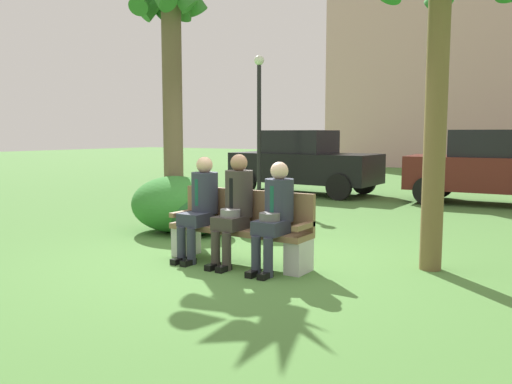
{
  "coord_description": "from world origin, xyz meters",
  "views": [
    {
      "loc": [
        3.69,
        -5.32,
        1.6
      ],
      "look_at": [
        0.08,
        0.35,
        0.85
      ],
      "focal_mm": 36.91,
      "sensor_mm": 36.0,
      "label": 1
    }
  ],
  "objects_px": {
    "shrub_mid_lawn": "(195,213)",
    "shrub_far_lawn": "(175,204)",
    "seated_man_right": "(275,211)",
    "seated_man_middle": "(235,204)",
    "park_bench": "(241,229)",
    "shrub_near_bench": "(264,215)",
    "street_lamp": "(259,111)",
    "seated_man_left": "(201,202)",
    "parked_car_near": "(303,162)",
    "parked_car_far": "(497,168)",
    "building_backdrop": "(500,15)",
    "palm_tree_short": "(171,34)"
  },
  "relations": [
    {
      "from": "building_backdrop",
      "to": "seated_man_left",
      "type": "bearing_deg",
      "value": -90.45
    },
    {
      "from": "seated_man_left",
      "to": "palm_tree_short",
      "type": "relative_size",
      "value": 0.29
    },
    {
      "from": "seated_man_middle",
      "to": "seated_man_right",
      "type": "distance_m",
      "value": 0.57
    },
    {
      "from": "seated_man_left",
      "to": "seated_man_middle",
      "type": "height_order",
      "value": "seated_man_middle"
    },
    {
      "from": "shrub_mid_lawn",
      "to": "shrub_far_lawn",
      "type": "distance_m",
      "value": 0.46
    },
    {
      "from": "seated_man_middle",
      "to": "building_backdrop",
      "type": "relative_size",
      "value": 0.09
    },
    {
      "from": "seated_man_right",
      "to": "shrub_near_bench",
      "type": "bearing_deg",
      "value": 124.7
    },
    {
      "from": "parked_car_near",
      "to": "parked_car_far",
      "type": "bearing_deg",
      "value": 4.25
    },
    {
      "from": "building_backdrop",
      "to": "shrub_mid_lawn",
      "type": "bearing_deg",
      "value": -93.48
    },
    {
      "from": "parked_car_near",
      "to": "seated_man_left",
      "type": "bearing_deg",
      "value": -72.45
    },
    {
      "from": "shrub_mid_lawn",
      "to": "street_lamp",
      "type": "relative_size",
      "value": 0.31
    },
    {
      "from": "shrub_mid_lawn",
      "to": "shrub_far_lawn",
      "type": "relative_size",
      "value": 0.74
    },
    {
      "from": "seated_man_middle",
      "to": "shrub_near_bench",
      "type": "distance_m",
      "value": 2.04
    },
    {
      "from": "shrub_far_lawn",
      "to": "shrub_near_bench",
      "type": "bearing_deg",
      "value": 23.5
    },
    {
      "from": "seated_man_middle",
      "to": "parked_car_near",
      "type": "relative_size",
      "value": 0.34
    },
    {
      "from": "park_bench",
      "to": "shrub_near_bench",
      "type": "height_order",
      "value": "park_bench"
    },
    {
      "from": "shrub_near_bench",
      "to": "shrub_far_lawn",
      "type": "height_order",
      "value": "shrub_far_lawn"
    },
    {
      "from": "shrub_far_lawn",
      "to": "parked_car_near",
      "type": "bearing_deg",
      "value": 97.17
    },
    {
      "from": "seated_man_right",
      "to": "shrub_far_lawn",
      "type": "distance_m",
      "value": 2.94
    },
    {
      "from": "seated_man_right",
      "to": "shrub_far_lawn",
      "type": "xyz_separation_m",
      "value": [
        -2.64,
        1.27,
        -0.25
      ]
    },
    {
      "from": "park_bench",
      "to": "seated_man_middle",
      "type": "xyz_separation_m",
      "value": [
        -0.0,
        -0.13,
        0.33
      ]
    },
    {
      "from": "seated_man_right",
      "to": "shrub_far_lawn",
      "type": "relative_size",
      "value": 0.87
    },
    {
      "from": "street_lamp",
      "to": "shrub_far_lawn",
      "type": "bearing_deg",
      "value": -75.71
    },
    {
      "from": "park_bench",
      "to": "seated_man_right",
      "type": "relative_size",
      "value": 1.48
    },
    {
      "from": "street_lamp",
      "to": "shrub_mid_lawn",
      "type": "bearing_deg",
      "value": -70.5
    },
    {
      "from": "palm_tree_short",
      "to": "shrub_mid_lawn",
      "type": "relative_size",
      "value": 4.16
    },
    {
      "from": "park_bench",
      "to": "seated_man_left",
      "type": "xyz_separation_m",
      "value": [
        -0.54,
        -0.12,
        0.31
      ]
    },
    {
      "from": "park_bench",
      "to": "parked_car_far",
      "type": "distance_m",
      "value": 7.71
    },
    {
      "from": "shrub_near_bench",
      "to": "parked_car_near",
      "type": "xyz_separation_m",
      "value": [
        -2.11,
        5.4,
        0.54
      ]
    },
    {
      "from": "shrub_far_lawn",
      "to": "seated_man_right",
      "type": "bearing_deg",
      "value": -25.7
    },
    {
      "from": "seated_man_middle",
      "to": "park_bench",
      "type": "bearing_deg",
      "value": 87.97
    },
    {
      "from": "seated_man_middle",
      "to": "seated_man_right",
      "type": "height_order",
      "value": "seated_man_middle"
    },
    {
      "from": "seated_man_left",
      "to": "shrub_far_lawn",
      "type": "bearing_deg",
      "value": 140.67
    },
    {
      "from": "seated_man_right",
      "to": "shrub_mid_lawn",
      "type": "bearing_deg",
      "value": 150.53
    },
    {
      "from": "parked_car_near",
      "to": "street_lamp",
      "type": "bearing_deg",
      "value": -102.09
    },
    {
      "from": "seated_man_middle",
      "to": "shrub_near_bench",
      "type": "relative_size",
      "value": 1.4
    },
    {
      "from": "parked_car_near",
      "to": "shrub_far_lawn",
      "type": "bearing_deg",
      "value": -82.83
    },
    {
      "from": "seated_man_right",
      "to": "shrub_far_lawn",
      "type": "height_order",
      "value": "seated_man_right"
    },
    {
      "from": "shrub_far_lawn",
      "to": "parked_car_near",
      "type": "height_order",
      "value": "parked_car_near"
    },
    {
      "from": "parked_car_near",
      "to": "building_backdrop",
      "type": "distance_m",
      "value": 16.39
    },
    {
      "from": "street_lamp",
      "to": "seated_man_left",
      "type": "bearing_deg",
      "value": -64.72
    },
    {
      "from": "shrub_mid_lawn",
      "to": "parked_car_far",
      "type": "relative_size",
      "value": 0.27
    },
    {
      "from": "building_backdrop",
      "to": "seated_man_middle",
      "type": "bearing_deg",
      "value": -89.08
    },
    {
      "from": "shrub_far_lawn",
      "to": "park_bench",
      "type": "bearing_deg",
      "value": -28.7
    },
    {
      "from": "parked_car_near",
      "to": "parked_car_far",
      "type": "height_order",
      "value": "same"
    },
    {
      "from": "shrub_far_lawn",
      "to": "street_lamp",
      "type": "xyz_separation_m",
      "value": [
        -1.11,
        4.34,
        1.67
      ]
    },
    {
      "from": "park_bench",
      "to": "building_backdrop",
      "type": "xyz_separation_m",
      "value": [
        -0.36,
        22.07,
        6.68
      ]
    },
    {
      "from": "shrub_mid_lawn",
      "to": "shrub_far_lawn",
      "type": "bearing_deg",
      "value": 176.37
    },
    {
      "from": "seated_man_right",
      "to": "parked_car_far",
      "type": "height_order",
      "value": "parked_car_far"
    },
    {
      "from": "park_bench",
      "to": "parked_car_near",
      "type": "distance_m",
      "value": 7.67
    }
  ]
}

